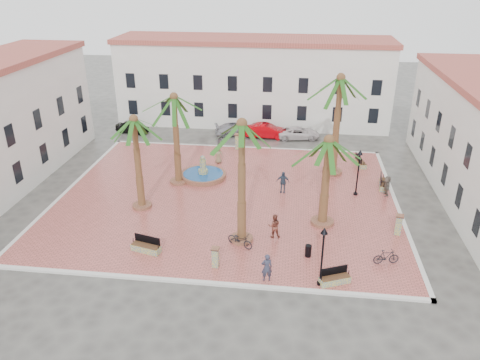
{
  "coord_description": "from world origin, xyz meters",
  "views": [
    {
      "loc": [
        5.06,
        -32.49,
        16.73
      ],
      "look_at": [
        1.0,
        0.0,
        1.6
      ],
      "focal_mm": 35.0,
      "sensor_mm": 36.0,
      "label": 1
    }
  ],
  "objects_px": {
    "bench_ne": "(360,163)",
    "cyclist_a": "(267,268)",
    "palm_s": "(242,137)",
    "litter_bin": "(308,251)",
    "bollard_n": "(238,141)",
    "bench_se": "(335,279)",
    "palm_e": "(328,152)",
    "pedestrian_north": "(219,140)",
    "car_white": "(299,133)",
    "bollard_e": "(399,224)",
    "bollard_se": "(215,257)",
    "lamppost_e": "(359,165)",
    "pedestrian_fountain_b": "(283,182)",
    "pedestrian_fountain_a": "(218,155)",
    "fountain": "(203,174)",
    "bench_s": "(146,247)",
    "palm_ne": "(340,89)",
    "bench_e": "(383,184)",
    "pedestrian_east": "(387,186)",
    "cyclist_b": "(274,226)",
    "palm_sw": "(135,130)",
    "car_silver": "(236,129)",
    "car_black": "(133,127)",
    "bicycle_b": "(386,257)",
    "car_red": "(267,131)",
    "bicycle_a": "(240,240)"
  },
  "relations": [
    {
      "from": "bench_ne",
      "to": "cyclist_a",
      "type": "xyz_separation_m",
      "value": [
        -7.19,
        -17.96,
        0.6
      ]
    },
    {
      "from": "palm_s",
      "to": "litter_bin",
      "type": "height_order",
      "value": "palm_s"
    },
    {
      "from": "bollard_n",
      "to": "bench_se",
      "type": "bearing_deg",
      "value": -68.13
    },
    {
      "from": "palm_e",
      "to": "pedestrian_north",
      "type": "xyz_separation_m",
      "value": [
        -9.6,
        13.78,
        -4.58
      ]
    },
    {
      "from": "car_white",
      "to": "bollard_e",
      "type": "bearing_deg",
      "value": -168.92
    },
    {
      "from": "bollard_n",
      "to": "bollard_se",
      "type": "bearing_deg",
      "value": -86.42
    },
    {
      "from": "lamppost_e",
      "to": "bollard_e",
      "type": "bearing_deg",
      "value": -68.86
    },
    {
      "from": "pedestrian_fountain_b",
      "to": "lamppost_e",
      "type": "bearing_deg",
      "value": 3.69
    },
    {
      "from": "palm_e",
      "to": "pedestrian_fountain_a",
      "type": "relative_size",
      "value": 4.04
    },
    {
      "from": "lamppost_e",
      "to": "bollard_se",
      "type": "height_order",
      "value": "lamppost_e"
    },
    {
      "from": "fountain",
      "to": "bench_s",
      "type": "relative_size",
      "value": 1.92
    },
    {
      "from": "palm_ne",
      "to": "bench_se",
      "type": "height_order",
      "value": "palm_ne"
    },
    {
      "from": "bench_se",
      "to": "pedestrian_fountain_a",
      "type": "height_order",
      "value": "pedestrian_fountain_a"
    },
    {
      "from": "palm_e",
      "to": "pedestrian_fountain_b",
      "type": "bearing_deg",
      "value": 122.83
    },
    {
      "from": "bench_e",
      "to": "pedestrian_east",
      "type": "xyz_separation_m",
      "value": [
        0.02,
        -1.41,
        0.53
      ]
    },
    {
      "from": "palm_ne",
      "to": "cyclist_b",
      "type": "height_order",
      "value": "palm_ne"
    },
    {
      "from": "palm_sw",
      "to": "car_silver",
      "type": "relative_size",
      "value": 1.63
    },
    {
      "from": "lamppost_e",
      "to": "pedestrian_east",
      "type": "relative_size",
      "value": 2.33
    },
    {
      "from": "car_black",
      "to": "car_white",
      "type": "bearing_deg",
      "value": -79.45
    },
    {
      "from": "palm_s",
      "to": "cyclist_a",
      "type": "distance_m",
      "value": 7.79
    },
    {
      "from": "bench_se",
      "to": "pedestrian_fountain_a",
      "type": "relative_size",
      "value": 1.16
    },
    {
      "from": "bench_ne",
      "to": "pedestrian_north",
      "type": "height_order",
      "value": "pedestrian_north"
    },
    {
      "from": "pedestrian_fountain_a",
      "to": "car_black",
      "type": "bearing_deg",
      "value": 129.93
    },
    {
      "from": "palm_ne",
      "to": "bollard_n",
      "type": "xyz_separation_m",
      "value": [
        -8.99,
        4.79,
        -6.63
      ]
    },
    {
      "from": "bench_s",
      "to": "bollard_n",
      "type": "height_order",
      "value": "bollard_n"
    },
    {
      "from": "lamppost_e",
      "to": "bollard_se",
      "type": "bearing_deg",
      "value": -130.5
    },
    {
      "from": "palm_ne",
      "to": "cyclist_a",
      "type": "height_order",
      "value": "palm_ne"
    },
    {
      "from": "fountain",
      "to": "bicycle_b",
      "type": "bearing_deg",
      "value": -39.49
    },
    {
      "from": "car_red",
      "to": "bench_ne",
      "type": "bearing_deg",
      "value": -126.14
    },
    {
      "from": "palm_sw",
      "to": "lamppost_e",
      "type": "xyz_separation_m",
      "value": [
        16.14,
        4.08,
        -3.52
      ]
    },
    {
      "from": "fountain",
      "to": "palm_e",
      "type": "height_order",
      "value": "palm_e"
    },
    {
      "from": "litter_bin",
      "to": "car_black",
      "type": "height_order",
      "value": "car_black"
    },
    {
      "from": "bollard_n",
      "to": "litter_bin",
      "type": "distance_m",
      "value": 19.26
    },
    {
      "from": "car_silver",
      "to": "pedestrian_fountain_a",
      "type": "bearing_deg",
      "value": 158.03
    },
    {
      "from": "pedestrian_fountain_a",
      "to": "pedestrian_north",
      "type": "bearing_deg",
      "value": 83.31
    },
    {
      "from": "car_white",
      "to": "palm_ne",
      "type": "bearing_deg",
      "value": -170.16
    },
    {
      "from": "car_white",
      "to": "car_silver",
      "type": "bearing_deg",
      "value": 77.83
    },
    {
      "from": "palm_s",
      "to": "palm_ne",
      "type": "relative_size",
      "value": 0.96
    },
    {
      "from": "bench_e",
      "to": "litter_bin",
      "type": "height_order",
      "value": "bench_e"
    },
    {
      "from": "bollard_e",
      "to": "palm_s",
      "type": "bearing_deg",
      "value": -168.71
    },
    {
      "from": "bench_e",
      "to": "litter_bin",
      "type": "xyz_separation_m",
      "value": [
        -6.15,
        -10.78,
        0.1
      ]
    },
    {
      "from": "pedestrian_fountain_b",
      "to": "car_red",
      "type": "xyz_separation_m",
      "value": [
        -2.25,
        13.24,
        -0.3
      ]
    },
    {
      "from": "bicycle_a",
      "to": "pedestrian_fountain_b",
      "type": "distance_m",
      "value": 8.63
    },
    {
      "from": "bench_s",
      "to": "bicycle_a",
      "type": "height_order",
      "value": "bench_s"
    },
    {
      "from": "pedestrian_fountain_a",
      "to": "pedestrian_east",
      "type": "bearing_deg",
      "value": -33.29
    },
    {
      "from": "palm_s",
      "to": "pedestrian_fountain_b",
      "type": "bearing_deg",
      "value": 72.5
    },
    {
      "from": "bollard_e",
      "to": "bench_se",
      "type": "bearing_deg",
      "value": -127.28
    },
    {
      "from": "bench_s",
      "to": "car_black",
      "type": "bearing_deg",
      "value": 125.65
    },
    {
      "from": "cyclist_b",
      "to": "pedestrian_east",
      "type": "bearing_deg",
      "value": -145.4
    },
    {
      "from": "car_black",
      "to": "car_silver",
      "type": "relative_size",
      "value": 0.83
    }
  ]
}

